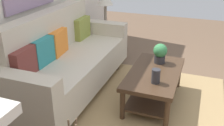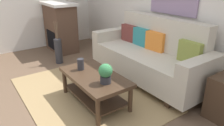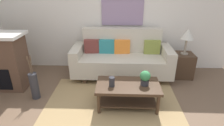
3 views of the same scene
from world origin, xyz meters
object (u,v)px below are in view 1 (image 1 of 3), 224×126
object	(u,v)px
throw_pillow_orange	(58,42)
throw_pillow_olive	(82,28)
table_lamp	(105,0)
throw_pillow_maroon	(24,63)
potted_plant_tabletop	(160,53)
coffee_table	(154,80)
couch	(68,61)
throw_pillow_teal	(43,52)
tabletop_vase	(156,76)
side_table	(106,39)

from	to	relation	value
throw_pillow_orange	throw_pillow_olive	xyz separation A→B (m)	(0.69, 0.00, 0.00)
table_lamp	throw_pillow_maroon	bearing A→B (deg)	177.14
throw_pillow_maroon	potted_plant_tabletop	xyz separation A→B (m)	(1.07, -1.28, -0.11)
coffee_table	table_lamp	distance (m)	1.89
couch	table_lamp	size ratio (longest dim) A/B	3.89
couch	throw_pillow_olive	distance (m)	0.74
throw_pillow_teal	throw_pillow_olive	bearing A→B (deg)	0.00
table_lamp	throw_pillow_olive	bearing A→B (deg)	171.68
throw_pillow_orange	coffee_table	size ratio (longest dim) A/B	0.33
throw_pillow_maroon	potted_plant_tabletop	size ratio (longest dim) A/B	1.37
throw_pillow_olive	tabletop_vase	xyz separation A→B (m)	(-0.87, -1.34, -0.17)
throw_pillow_teal	side_table	size ratio (longest dim) A/B	0.64
tabletop_vase	side_table	size ratio (longest dim) A/B	0.30
couch	throw_pillow_maroon	xyz separation A→B (m)	(-0.69, 0.13, 0.25)
throw_pillow_maroon	throw_pillow_orange	xyz separation A→B (m)	(0.69, 0.00, 0.00)
tabletop_vase	coffee_table	bearing A→B (deg)	13.19
throw_pillow_olive	tabletop_vase	world-z (taller)	throw_pillow_olive
couch	potted_plant_tabletop	xyz separation A→B (m)	(0.38, -1.15, 0.14)
throw_pillow_maroon	tabletop_vase	bearing A→B (deg)	-69.18
coffee_table	throw_pillow_olive	bearing A→B (deg)	65.20
coffee_table	side_table	world-z (taller)	side_table
couch	tabletop_vase	size ratio (longest dim) A/B	13.27
coffee_table	throw_pillow_orange	bearing A→B (deg)	94.45
potted_plant_tabletop	coffee_table	bearing A→B (deg)	179.81
throw_pillow_olive	tabletop_vase	bearing A→B (deg)	-122.91
couch	side_table	world-z (taller)	couch
couch	throw_pillow_olive	size ratio (longest dim) A/B	6.16
throw_pillow_maroon	table_lamp	xyz separation A→B (m)	(2.10, -0.11, 0.31)
throw_pillow_maroon	side_table	xyz separation A→B (m)	(2.10, -0.11, -0.40)
throw_pillow_orange	side_table	bearing A→B (deg)	-4.26
couch	throw_pillow_teal	xyz separation A→B (m)	(-0.35, 0.13, 0.25)
throw_pillow_maroon	throw_pillow_olive	world-z (taller)	same
potted_plant_tabletop	table_lamp	distance (m)	1.62
couch	potted_plant_tabletop	size ratio (longest dim) A/B	8.46
potted_plant_tabletop	throw_pillow_orange	bearing A→B (deg)	106.64
couch	table_lamp	xyz separation A→B (m)	(1.41, 0.02, 0.56)
couch	table_lamp	world-z (taller)	table_lamp
throw_pillow_olive	potted_plant_tabletop	size ratio (longest dim) A/B	1.37
couch	throw_pillow_orange	world-z (taller)	couch
throw_pillow_teal	throw_pillow_orange	xyz separation A→B (m)	(0.35, 0.00, 0.00)
throw_pillow_maroon	throw_pillow_teal	xyz separation A→B (m)	(0.35, 0.00, 0.00)
couch	throw_pillow_orange	xyz separation A→B (m)	(-0.00, 0.13, 0.25)
side_table	throw_pillow_orange	bearing A→B (deg)	175.74
couch	throw_pillow_teal	distance (m)	0.44
throw_pillow_orange	tabletop_vase	world-z (taller)	throw_pillow_orange
coffee_table	side_table	xyz separation A→B (m)	(1.31, 1.17, -0.03)
tabletop_vase	table_lamp	xyz separation A→B (m)	(1.59, 1.24, 0.48)
couch	potted_plant_tabletop	world-z (taller)	couch
throw_pillow_maroon	table_lamp	distance (m)	2.13
potted_plant_tabletop	table_lamp	bearing A→B (deg)	48.87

